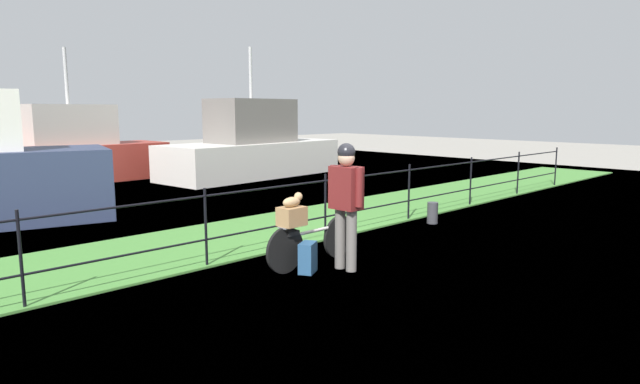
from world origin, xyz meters
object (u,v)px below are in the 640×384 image
object	(u,v)px
backpack_on_paving	(308,258)
bicycle_main	(313,242)
terrier_dog	(293,201)
moored_boat_far	(71,154)
mooring_bollard	(433,213)
wooden_crate	(292,216)
moored_boat_near	(252,149)
cyclist_person	(346,195)

from	to	relation	value
backpack_on_paving	bicycle_main	bearing A→B (deg)	-173.64
terrier_dog	moored_boat_far	bearing A→B (deg)	84.19
mooring_bollard	wooden_crate	bearing A→B (deg)	-173.36
bicycle_main	moored_boat_near	distance (m)	10.25
moored_boat_near	bicycle_main	bearing A→B (deg)	-122.33
bicycle_main	moored_boat_far	xyz separation A→B (m)	(0.78, 11.10, 0.50)
moored_boat_far	moored_boat_near	bearing A→B (deg)	-27.55
mooring_bollard	moored_boat_far	xyz separation A→B (m)	(-2.72, 10.66, 0.63)
wooden_crate	mooring_bollard	size ratio (longest dim) A/B	0.84
terrier_dog	backpack_on_paving	xyz separation A→B (m)	(0.08, -0.19, -0.74)
cyclist_person	moored_boat_far	distance (m)	11.56
wooden_crate	backpack_on_paving	world-z (taller)	wooden_crate
terrier_dog	moored_boat_far	distance (m)	11.17
terrier_dog	mooring_bollard	bearing A→B (deg)	6.67
wooden_crate	terrier_dog	size ratio (longest dim) A/B	1.06
bicycle_main	moored_boat_near	xyz separation A→B (m)	(5.47, 8.65, 0.56)
terrier_dog	moored_boat_far	xyz separation A→B (m)	(1.13, 11.11, -0.11)
bicycle_main	moored_boat_far	world-z (taller)	moored_boat_far
bicycle_main	mooring_bollard	bearing A→B (deg)	7.19
cyclist_person	backpack_on_paving	bearing A→B (deg)	151.10
bicycle_main	backpack_on_paving	xyz separation A→B (m)	(-0.27, -0.20, -0.13)
backpack_on_paving	cyclist_person	bearing A→B (deg)	121.61
bicycle_main	cyclist_person	size ratio (longest dim) A/B	0.98
mooring_bollard	moored_boat_far	distance (m)	11.02
bicycle_main	cyclist_person	xyz separation A→B (m)	(0.18, -0.45, 0.68)
bicycle_main	moored_boat_far	bearing A→B (deg)	86.00
mooring_bollard	moored_boat_near	size ratio (longest dim) A/B	0.06
backpack_on_paving	mooring_bollard	xyz separation A→B (m)	(3.76, 0.64, -0.00)
mooring_bollard	moored_boat_far	bearing A→B (deg)	104.30
terrier_dog	moored_boat_far	size ratio (longest dim) A/B	0.06
cyclist_person	bicycle_main	bearing A→B (deg)	112.39
terrier_dog	cyclist_person	size ratio (longest dim) A/B	0.19
mooring_bollard	backpack_on_paving	bearing A→B (deg)	-170.41
bicycle_main	moored_boat_near	world-z (taller)	moored_boat_near
bicycle_main	mooring_bollard	world-z (taller)	bicycle_main
mooring_bollard	terrier_dog	bearing A→B (deg)	-173.33
wooden_crate	moored_boat_far	bearing A→B (deg)	84.06
wooden_crate	moored_boat_far	world-z (taller)	moored_boat_far
bicycle_main	wooden_crate	bearing A→B (deg)	-178.46
terrier_dog	moored_boat_near	size ratio (longest dim) A/B	0.05
cyclist_person	moored_boat_near	bearing A→B (deg)	59.81
wooden_crate	moored_boat_near	world-z (taller)	moored_boat_near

